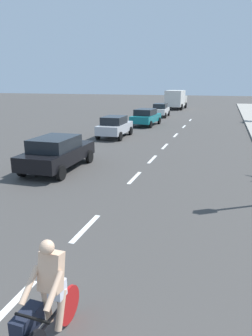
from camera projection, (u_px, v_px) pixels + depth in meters
name	position (u px, v px, depth m)	size (l,w,h in m)	color
ground_plane	(167.00, 144.00, 20.36)	(160.00, 160.00, 0.00)	#423F3D
lane_stripe_1	(6.00, 310.00, 5.55)	(0.16, 1.80, 0.01)	white
lane_stripe_2	(86.00, 228.00, 8.68)	(0.16, 1.80, 0.01)	white
lane_stripe_3	(134.00, 178.00, 13.26)	(0.16, 1.80, 0.01)	white
lane_stripe_4	(152.00, 159.00, 16.43)	(0.16, 1.80, 0.01)	white
lane_stripe_5	(165.00, 146.00, 19.74)	(0.16, 1.80, 0.01)	white
lane_stripe_6	(176.00, 135.00, 23.90)	(0.16, 1.80, 0.01)	white
lane_stripe_7	(184.00, 127.00, 28.55)	(0.16, 1.80, 0.01)	white
lane_stripe_8	(190.00, 120.00, 33.47)	(0.16, 1.80, 0.01)	white
cyclist	(46.00, 301.00, 4.59)	(0.62, 1.71, 1.82)	black
parked_car_black	(57.00, 152.00, 14.32)	(2.14, 4.52, 1.57)	black
parked_car_silver	(115.00, 126.00, 22.80)	(1.91, 4.01, 1.57)	#B7BABF
parked_car_teal	(146.00, 117.00, 29.02)	(2.22, 4.46, 1.57)	#14727A
parked_car_white	(160.00, 110.00, 36.32)	(1.87, 3.86, 1.57)	white
delivery_truck	(176.00, 99.00, 46.81)	(2.83, 6.31, 2.80)	beige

